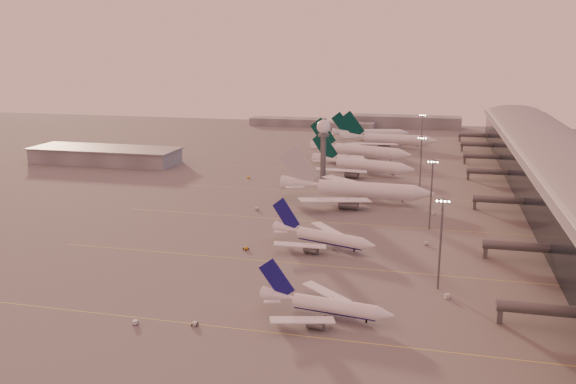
# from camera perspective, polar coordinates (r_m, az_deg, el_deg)

# --- Properties ---
(ground) EXTENTS (700.00, 700.00, 0.00)m
(ground) POSITION_cam_1_polar(r_m,az_deg,el_deg) (177.74, -5.35, -7.31)
(ground) COLOR #605E5D
(ground) RESTS_ON ground
(taxiway_markings) EXTENTS (180.00, 185.25, 0.02)m
(taxiway_markings) POSITION_cam_1_polar(r_m,az_deg,el_deg) (223.42, 6.64, -2.93)
(taxiway_markings) COLOR #E1D64F
(taxiway_markings) RESTS_ON ground
(terminal) EXTENTS (57.00, 362.00, 23.04)m
(terminal) POSITION_cam_1_polar(r_m,az_deg,el_deg) (277.27, 24.33, 1.42)
(terminal) COLOR black
(terminal) RESTS_ON ground
(hangar) EXTENTS (82.00, 27.00, 8.50)m
(hangar) POSITION_cam_1_polar(r_m,az_deg,el_deg) (349.43, -16.72, 3.32)
(hangar) COLOR slate
(hangar) RESTS_ON ground
(radar_tower) EXTENTS (6.40, 6.40, 31.10)m
(radar_tower) POSITION_cam_1_polar(r_m,az_deg,el_deg) (284.44, 3.33, 5.03)
(radar_tower) COLOR #55575C
(radar_tower) RESTS_ON ground
(mast_a) EXTENTS (3.60, 0.56, 25.00)m
(mast_a) POSITION_cam_1_polar(r_m,az_deg,el_deg) (164.53, 14.09, -4.34)
(mast_a) COLOR #55575C
(mast_a) RESTS_ON ground
(mast_b) EXTENTS (3.60, 0.56, 25.00)m
(mast_b) POSITION_cam_1_polar(r_m,az_deg,el_deg) (217.57, 13.26, 0.08)
(mast_b) COLOR #55575C
(mast_b) RESTS_ON ground
(mast_c) EXTENTS (3.60, 0.56, 25.00)m
(mast_c) POSITION_cam_1_polar(r_m,az_deg,el_deg) (271.46, 12.33, 2.78)
(mast_c) COLOR #55575C
(mast_c) RESTS_ON ground
(mast_d) EXTENTS (3.60, 0.56, 25.00)m
(mast_d) POSITION_cam_1_polar(r_m,az_deg,el_deg) (360.34, 12.39, 5.39)
(mast_d) COLOR #55575C
(mast_d) RESTS_ON ground
(distant_horizon) EXTENTS (165.00, 37.50, 9.00)m
(distant_horizon) POSITION_cam_1_polar(r_m,az_deg,el_deg) (488.42, 7.36, 6.51)
(distant_horizon) COLOR slate
(distant_horizon) RESTS_ON ground
(narrowbody_near) EXTENTS (33.60, 26.64, 13.17)m
(narrowbody_near) POSITION_cam_1_polar(r_m,az_deg,el_deg) (147.27, 3.52, -10.72)
(narrowbody_near) COLOR white
(narrowbody_near) RESTS_ON ground
(narrowbody_mid) EXTENTS (36.00, 28.26, 14.54)m
(narrowbody_mid) POSITION_cam_1_polar(r_m,az_deg,el_deg) (195.55, 3.28, -4.38)
(narrowbody_mid) COLOR white
(narrowbody_mid) RESTS_ON ground
(widebody_white) EXTENTS (64.55, 51.62, 22.69)m
(widebody_white) POSITION_cam_1_polar(r_m,az_deg,el_deg) (252.50, 6.39, -0.07)
(widebody_white) COLOR white
(widebody_white) RESTS_ON ground
(greentail_a) EXTENTS (54.20, 43.12, 20.30)m
(greentail_a) POSITION_cam_1_polar(r_m,az_deg,el_deg) (307.68, 6.96, 2.32)
(greentail_a) COLOR white
(greentail_a) RESTS_ON ground
(greentail_b) EXTENTS (60.17, 47.85, 22.57)m
(greentail_b) POSITION_cam_1_polar(r_m,az_deg,el_deg) (345.65, 6.73, 3.64)
(greentail_b) COLOR white
(greentail_b) RESTS_ON ground
(greentail_c) EXTENTS (61.94, 49.88, 22.49)m
(greentail_c) POSITION_cam_1_polar(r_m,az_deg,el_deg) (391.36, 9.35, 4.71)
(greentail_c) COLOR white
(greentail_c) RESTS_ON ground
(greentail_d) EXTENTS (52.20, 41.66, 19.30)m
(greentail_d) POSITION_cam_1_polar(r_m,az_deg,el_deg) (421.62, 7.75, 5.32)
(greentail_d) COLOR white
(greentail_d) RESTS_ON ground
(gsv_truck_a) EXTENTS (5.81, 3.59, 2.21)m
(gsv_truck_a) POSITION_cam_1_polar(r_m,az_deg,el_deg) (148.47, -13.94, -11.57)
(gsv_truck_a) COLOR silver
(gsv_truck_a) RESTS_ON ground
(gsv_tug_near) EXTENTS (2.14, 3.26, 0.89)m
(gsv_tug_near) POSITION_cam_1_polar(r_m,az_deg,el_deg) (145.62, -8.71, -12.12)
(gsv_tug_near) COLOR silver
(gsv_tug_near) RESTS_ON ground
(gsv_catering_a) EXTENTS (5.95, 3.79, 4.51)m
(gsv_catering_a) POSITION_cam_1_polar(r_m,az_deg,el_deg) (162.84, 14.79, -8.87)
(gsv_catering_a) COLOR silver
(gsv_catering_a) RESTS_ON ground
(gsv_tug_mid) EXTENTS (3.74, 3.21, 0.92)m
(gsv_tug_mid) POSITION_cam_1_polar(r_m,az_deg,el_deg) (194.06, -3.96, -5.31)
(gsv_tug_mid) COLOR gold
(gsv_tug_mid) RESTS_ON ground
(gsv_truck_b) EXTENTS (5.38, 2.18, 2.14)m
(gsv_truck_b) POSITION_cam_1_polar(r_m,az_deg,el_deg) (203.05, 12.90, -4.58)
(gsv_truck_b) COLOR silver
(gsv_truck_b) RESTS_ON ground
(gsv_truck_c) EXTENTS (5.90, 5.97, 2.50)m
(gsv_truck_c) POSITION_cam_1_polar(r_m,az_deg,el_deg) (239.47, -2.86, -1.41)
(gsv_truck_c) COLOR silver
(gsv_truck_c) RESTS_ON ground
(gsv_catering_b) EXTENTS (4.63, 2.68, 3.57)m
(gsv_catering_b) POSITION_cam_1_polar(r_m,az_deg,el_deg) (239.58, 13.46, -1.65)
(gsv_catering_b) COLOR silver
(gsv_catering_b) RESTS_ON ground
(gsv_tug_far) EXTENTS (3.87, 4.52, 1.11)m
(gsv_tug_far) POSITION_cam_1_polar(r_m,az_deg,el_deg) (274.36, 6.46, 0.31)
(gsv_tug_far) COLOR gold
(gsv_tug_far) RESTS_ON ground
(gsv_truck_d) EXTENTS (2.46, 4.98, 1.92)m
(gsv_truck_d) POSITION_cam_1_polar(r_m,az_deg,el_deg) (297.05, -3.70, 1.47)
(gsv_truck_d) COLOR gold
(gsv_truck_d) RESTS_ON ground
(gsv_tug_hangar) EXTENTS (3.44, 2.71, 0.86)m
(gsv_tug_hangar) POSITION_cam_1_polar(r_m,az_deg,el_deg) (309.86, 9.68, 1.71)
(gsv_tug_hangar) COLOR slate
(gsv_tug_hangar) RESTS_ON ground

